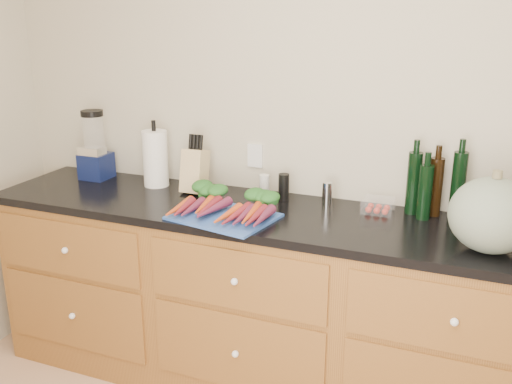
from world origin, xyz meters
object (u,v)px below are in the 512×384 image
at_px(cutting_board, 224,217).
at_px(paper_towel, 155,159).
at_px(squash, 492,215).
at_px(knife_block, 195,171).
at_px(blender_appliance, 95,149).
at_px(carrots, 228,207).
at_px(tomato_box, 378,206).

xyz_separation_m(cutting_board, paper_towel, (-0.54, 0.32, 0.14)).
relative_size(squash, knife_block, 1.49).
height_order(squash, blender_appliance, blender_appliance).
distance_m(squash, knife_block, 1.43).
height_order(cutting_board, blender_appliance, blender_appliance).
height_order(cutting_board, carrots, carrots).
height_order(blender_appliance, knife_block, blender_appliance).
bearing_deg(knife_block, blender_appliance, 178.35).
relative_size(cutting_board, squash, 1.34).
height_order(paper_towel, tomato_box, paper_towel).
relative_size(knife_block, tomato_box, 1.55).
bearing_deg(carrots, blender_appliance, 163.55).
xyz_separation_m(cutting_board, squash, (1.11, 0.05, 0.14)).
bearing_deg(paper_towel, blender_appliance, -179.70).
height_order(squash, paper_towel, paper_towel).
bearing_deg(paper_towel, squash, -9.43).
relative_size(cutting_board, knife_block, 2.00).
bearing_deg(squash, carrots, -179.96).
relative_size(carrots, tomato_box, 3.31).
bearing_deg(cutting_board, squash, 2.38).
bearing_deg(knife_block, squash, -10.23).
bearing_deg(tomato_box, squash, -30.77).
height_order(squash, knife_block, squash).
distance_m(cutting_board, knife_block, 0.44).
bearing_deg(tomato_box, carrots, -155.71).
bearing_deg(carrots, tomato_box, 24.29).
bearing_deg(paper_towel, cutting_board, -30.58).
distance_m(cutting_board, carrots, 0.06).
xyz_separation_m(cutting_board, blender_appliance, (-0.92, 0.32, 0.16)).
bearing_deg(squash, paper_towel, 170.57).
distance_m(carrots, tomato_box, 0.69).
distance_m(cutting_board, paper_towel, 0.64).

